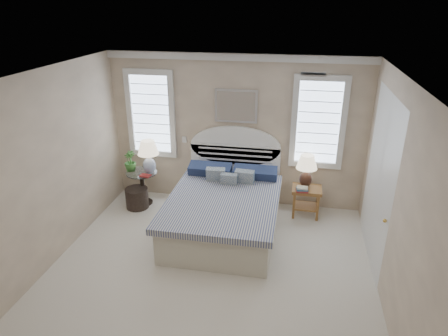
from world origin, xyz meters
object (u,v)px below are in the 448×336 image
(bed, at_px, (225,208))
(lamp_left, at_px, (148,153))
(nightstand_right, at_px, (306,196))
(side_table_left, at_px, (142,184))
(floor_pot, at_px, (137,198))
(lamp_right, at_px, (307,167))

(bed, distance_m, lamp_left, 1.72)
(lamp_left, bearing_deg, nightstand_right, 1.83)
(side_table_left, distance_m, floor_pot, 0.27)
(bed, height_order, lamp_left, bed)
(side_table_left, bearing_deg, nightstand_right, 1.94)
(nightstand_right, relative_size, floor_pot, 1.30)
(side_table_left, distance_m, lamp_right, 2.96)
(nightstand_right, height_order, lamp_left, lamp_left)
(floor_pot, xyz_separation_m, lamp_left, (0.21, 0.18, 0.82))
(bed, bearing_deg, floor_pot, 166.08)
(lamp_right, bearing_deg, side_table_left, -176.68)
(bed, height_order, nightstand_right, bed)
(nightstand_right, xyz_separation_m, lamp_left, (-2.79, -0.09, 0.62))
(floor_pot, relative_size, lamp_left, 0.67)
(side_table_left, bearing_deg, bed, -19.74)
(lamp_right, bearing_deg, bed, -148.93)
(side_table_left, distance_m, nightstand_right, 2.95)
(bed, bearing_deg, side_table_left, 160.26)
(nightstand_right, height_order, floor_pot, nightstand_right)
(bed, height_order, floor_pot, bed)
(nightstand_right, height_order, lamp_right, lamp_right)
(lamp_left, xyz_separation_m, lamp_right, (2.76, 0.16, -0.12))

